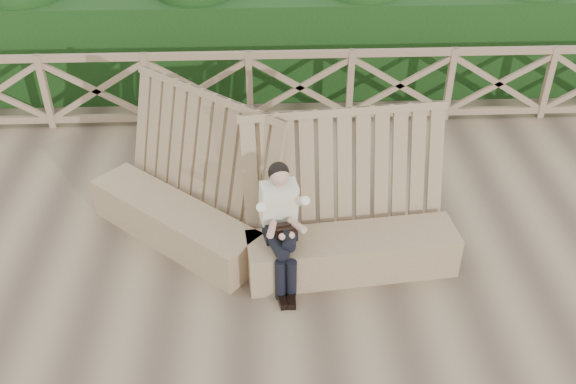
{
  "coord_description": "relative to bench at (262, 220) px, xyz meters",
  "views": [
    {
      "loc": [
        -0.52,
        -4.81,
        4.52
      ],
      "look_at": [
        -0.3,
        0.4,
        0.9
      ],
      "focal_mm": 40.0,
      "sensor_mm": 36.0,
      "label": 1
    }
  ],
  "objects": [
    {
      "name": "ground",
      "position": [
        0.56,
        -0.6,
        -0.4
      ],
      "size": [
        60.0,
        60.0,
        0.0
      ],
      "primitive_type": "plane",
      "color": "brown",
      "rests_on": "ground"
    },
    {
      "name": "bench",
      "position": [
        0.0,
        0.0,
        0.0
      ],
      "size": [
        3.95,
        2.04,
        1.59
      ],
      "rotation": [
        0.0,
        0.0,
        -0.33
      ],
      "color": "olive",
      "rests_on": "ground"
    },
    {
      "name": "woman",
      "position": [
        0.19,
        -0.43,
        0.32
      ],
      "size": [
        0.41,
        0.79,
        1.32
      ],
      "rotation": [
        0.0,
        0.0,
        0.2
      ],
      "color": "black",
      "rests_on": "ground"
    },
    {
      "name": "guardrail",
      "position": [
        0.56,
        2.9,
        0.15
      ],
      "size": [
        10.1,
        0.09,
        1.1
      ],
      "color": "#906F53",
      "rests_on": "ground"
    },
    {
      "name": "hedge",
      "position": [
        0.56,
        4.1,
        0.35
      ],
      "size": [
        12.0,
        1.2,
        1.5
      ],
      "primitive_type": "cube",
      "color": "black",
      "rests_on": "ground"
    }
  ]
}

